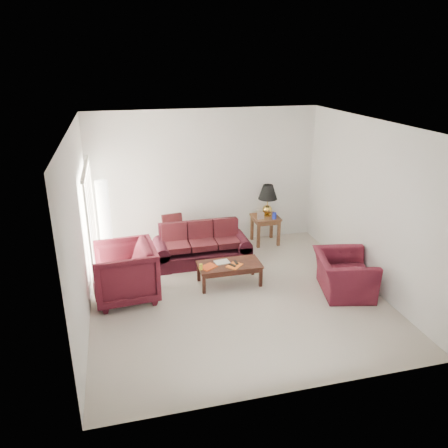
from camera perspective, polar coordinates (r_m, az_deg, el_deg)
name	(u,v)px	position (r m, az deg, el deg)	size (l,w,h in m)	color
floor	(236,295)	(7.90, 1.52, -9.29)	(5.00, 5.00, 0.00)	beige
blinds	(91,225)	(8.40, -17.00, -0.18)	(0.10, 2.00, 2.16)	silver
sofa	(202,245)	(8.94, -2.91, -2.70)	(1.95, 0.84, 0.80)	black
throw_pillow	(172,224)	(9.36, -6.76, 0.05)	(0.42, 0.12, 0.42)	black
end_table	(265,230)	(9.97, 5.39, -0.72)	(0.58, 0.58, 0.63)	#492A19
table_lamp	(268,200)	(9.80, 5.71, 3.09)	(0.43, 0.43, 0.72)	#B9923A
clock	(261,216)	(9.66, 4.81, 1.08)	(0.15, 0.05, 0.15)	white
blue_canister	(274,216)	(9.71, 6.59, 1.09)	(0.09, 0.09, 0.14)	#1923A5
picture_frame	(257,210)	(9.97, 4.35, 1.80)	(0.14, 0.02, 0.18)	silver
floor_lamp	(105,221)	(9.15, -15.32, 0.33)	(0.28, 0.28, 1.74)	white
armchair_left	(124,273)	(7.78, -12.89, -6.20)	(1.05, 1.08, 0.99)	#440F19
armchair_right	(344,274)	(8.13, 15.35, -6.33)	(1.09, 0.95, 0.71)	#46101B
coffee_table	(229,274)	(8.18, 0.70, -6.50)	(1.17, 0.58, 0.41)	black
magazine_red	(208,267)	(7.96, -2.04, -5.61)	(0.29, 0.22, 0.02)	#B03711
magazine_white	(222,262)	(8.14, -0.27, -4.99)	(0.27, 0.20, 0.02)	beige
magazine_orange	(234,266)	(8.01, 1.38, -5.44)	(0.28, 0.21, 0.02)	orange
remote_a	(232,265)	(7.98, 1.08, -5.38)	(0.05, 0.16, 0.02)	black
remote_b	(236,262)	(8.09, 1.58, -5.03)	(0.05, 0.16, 0.02)	black
yellow_glass	(201,267)	(7.87, -3.04, -5.60)	(0.06, 0.06, 0.11)	gold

